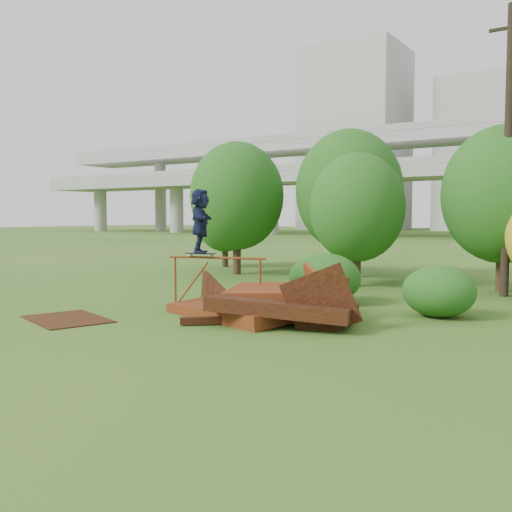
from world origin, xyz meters
The scene contains 16 objects.
ground centered at (0.00, 0.00, 0.00)m, with size 240.00×240.00×0.00m, color #2D5116.
scrap_pile centered at (-0.32, 1.56, 0.35)m, with size 5.69×3.70×1.96m.
grind_rail centered at (-1.93, 1.76, 1.15)m, with size 2.71×0.84×1.56m.
skateboard centered at (-2.39, 1.62, 1.63)m, with size 0.88×0.46×0.09m.
skater centered at (-2.39, 1.62, 2.53)m, with size 1.65×0.52×1.78m, color #141A3A.
flat_plate centered at (-4.51, -1.23, 0.01)m, with size 2.35×1.68×0.03m, color #341A0B.
tree_0 centered at (-7.49, 10.65, 3.58)m, with size 4.29×4.29×6.05m.
tree_1 centered at (-2.61, 12.15, 3.75)m, with size 4.60×4.60×6.40m.
tree_2 centered at (-1.08, 9.43, 2.99)m, with size 3.59×3.59×5.06m.
tree_3 centered at (3.83, 10.77, 3.42)m, with size 4.22×4.22×5.86m.
tree_6 centered at (-10.21, 13.46, 2.63)m, with size 3.21×3.21×4.49m.
shrub_left centered at (-0.19, 4.91, 0.77)m, with size 2.23×2.06×1.54m, color #1D4B14.
shrub_right centered at (3.40, 4.40, 0.68)m, with size 1.92×1.76×1.36m, color #1D4B14.
utility_pole centered at (4.15, 9.53, 4.83)m, with size 1.40×0.28×9.50m.
building_left centered at (-38.00, 95.00, 17.50)m, with size 18.00×16.00×35.00m, color #9E9E99.
building_right centered at (-16.00, 102.00, 14.00)m, with size 14.00×14.00×28.00m, color #9E9E99.
Camera 1 is at (7.51, -10.75, 2.66)m, focal length 40.00 mm.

